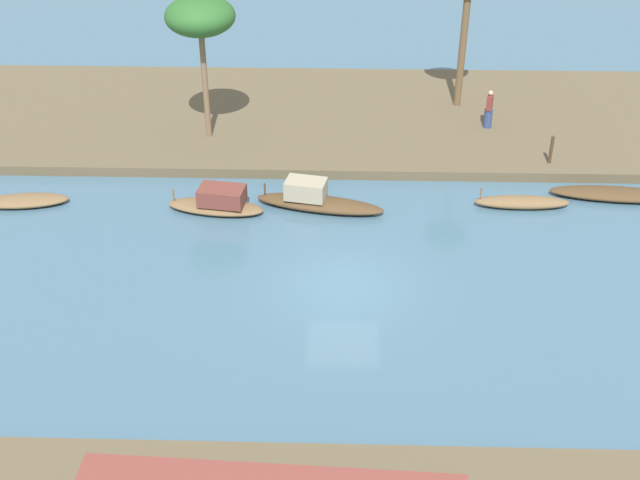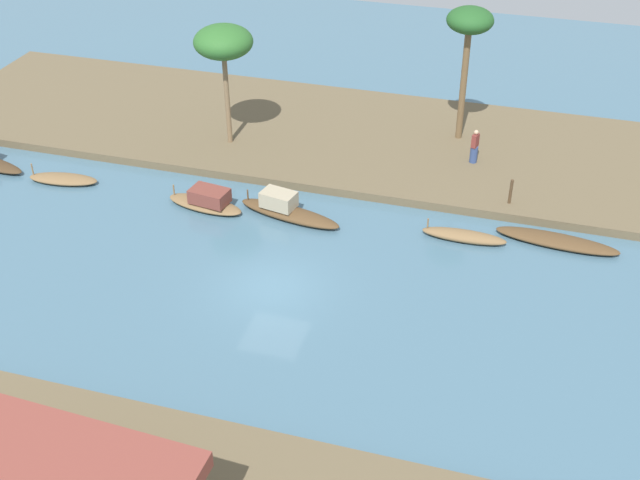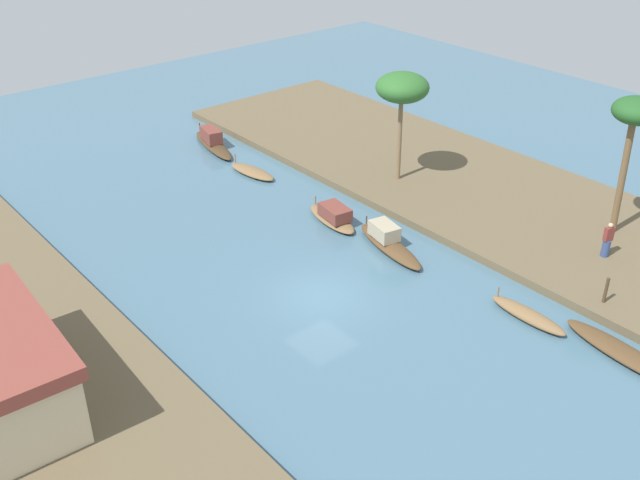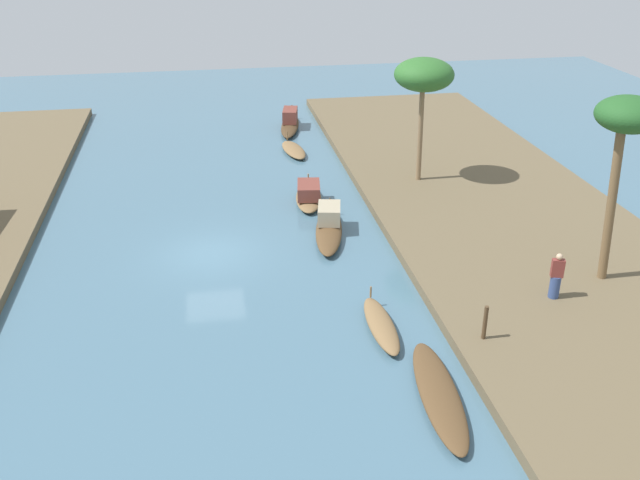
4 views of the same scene
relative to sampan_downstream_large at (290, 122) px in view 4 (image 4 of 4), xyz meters
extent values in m
plane|color=#476B7F|center=(-17.47, 5.60, -0.42)|extent=(73.12, 73.12, 0.00)
cube|color=brown|center=(-17.47, -7.73, -0.22)|extent=(46.47, 11.53, 0.41)
ellipsoid|color=#47331E|center=(-0.09, 0.02, -0.21)|extent=(5.44, 2.09, 0.43)
cube|color=brown|center=(0.18, -0.03, 0.41)|extent=(1.91, 1.21, 0.81)
cylinder|color=#47331E|center=(2.21, -0.43, 0.25)|extent=(0.07, 0.07, 0.57)
ellipsoid|color=brown|center=(-12.51, 0.72, -0.22)|extent=(3.88, 1.75, 0.39)
cube|color=brown|center=(-12.79, 0.76, 0.30)|extent=(1.86, 1.30, 0.65)
cylinder|color=brown|center=(-10.88, 0.49, 0.17)|extent=(0.07, 0.07, 0.48)
ellipsoid|color=brown|center=(-4.99, 0.45, -0.23)|extent=(3.54, 1.51, 0.37)
cylinder|color=brown|center=(-3.49, 0.63, 0.19)|extent=(0.07, 0.07, 0.56)
ellipsoid|color=brown|center=(-24.32, 0.06, -0.21)|extent=(3.66, 0.88, 0.43)
cylinder|color=brown|center=(-22.71, 0.05, 0.18)|extent=(0.07, 0.07, 0.43)
ellipsoid|color=brown|center=(-28.20, -0.71, -0.22)|extent=(5.34, 1.62, 0.40)
ellipsoid|color=brown|center=(-16.51, 0.44, -0.19)|extent=(5.12, 2.11, 0.46)
cube|color=tan|center=(-15.97, 0.34, 0.40)|extent=(1.69, 1.26, 0.72)
cylinder|color=brown|center=(-14.36, 0.01, 0.22)|extent=(0.07, 0.07, 0.46)
cylinder|color=#33477A|center=(-23.84, -6.42, 0.41)|extent=(0.47, 0.47, 0.84)
cube|color=brown|center=(-23.84, -6.42, 1.17)|extent=(0.36, 0.49, 0.67)
sphere|color=tan|center=(-23.84, -6.42, 1.62)|extent=(0.23, 0.23, 0.23)
cylinder|color=#4C3823|center=(-25.94, -2.95, 0.59)|extent=(0.14, 0.14, 1.20)
cylinder|color=brown|center=(-22.76, -8.75, 2.92)|extent=(0.33, 0.69, 5.87)
ellipsoid|color=#235623|center=(-22.76, -8.75, 6.31)|extent=(2.28, 2.28, 1.26)
cylinder|color=#7F6647|center=(-11.47, -5.11, 2.38)|extent=(0.25, 0.33, 4.79)
ellipsoid|color=#2D6628|center=(-11.47, -5.11, 5.36)|extent=(2.90, 2.90, 1.60)
camera|label=1|loc=(-17.32, 28.85, 16.08)|focal=47.77mm
camera|label=2|loc=(-26.52, 29.93, 19.26)|focal=45.71mm
camera|label=3|loc=(-38.07, 22.91, 17.74)|focal=41.37mm
camera|label=4|loc=(-43.88, 5.51, 12.72)|focal=39.23mm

